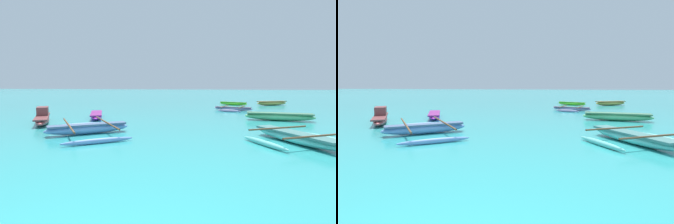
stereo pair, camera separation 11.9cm
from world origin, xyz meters
The scene contains 8 objects.
moored_boat_0 centered at (4.17, 8.82, 0.21)m, with size 3.82×3.80×0.46m.
moored_boat_1 centered at (2.69, 21.23, 0.17)m, with size 3.23×3.51×0.36m.
moored_boat_2 centered at (-8.49, 11.73, 0.31)m, with size 2.80×3.84×0.89m.
moored_boat_3 centered at (-6.45, 14.33, 0.20)m, with size 2.09×3.54×0.36m.
moored_boat_4 centered at (7.07, 27.60, 0.25)m, with size 3.48×2.21×0.46m.
moored_boat_5 centered at (-4.37, 9.15, 0.23)m, with size 4.88×5.28×0.50m.
moored_boat_6 centered at (3.06, 27.11, 0.20)m, with size 2.96×1.81×0.35m.
moored_boat_7 centered at (5.02, 15.22, 0.26)m, with size 4.11×1.32×0.47m.
Camera 2 is at (1.30, -1.52, 2.18)m, focal length 28.00 mm.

